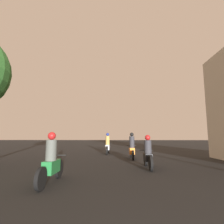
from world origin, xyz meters
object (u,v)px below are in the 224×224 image
(motorcycle_green, at_px, (51,162))
(motorcycle_silver, at_px, (108,145))
(motorcycle_orange, at_px, (132,148))
(motorcycle_black, at_px, (148,155))

(motorcycle_green, distance_m, motorcycle_silver, 8.79)
(motorcycle_green, distance_m, motorcycle_orange, 6.48)
(motorcycle_black, xyz_separation_m, motorcycle_orange, (-0.44, 3.21, 0.06))
(motorcycle_green, height_order, motorcycle_black, motorcycle_green)
(motorcycle_green, distance_m, motorcycle_black, 4.23)
(motorcycle_green, bearing_deg, motorcycle_black, 44.19)
(motorcycle_silver, bearing_deg, motorcycle_black, -74.24)
(motorcycle_silver, bearing_deg, motorcycle_green, -101.38)
(motorcycle_green, relative_size, motorcycle_orange, 1.02)
(motorcycle_orange, bearing_deg, motorcycle_green, -107.89)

